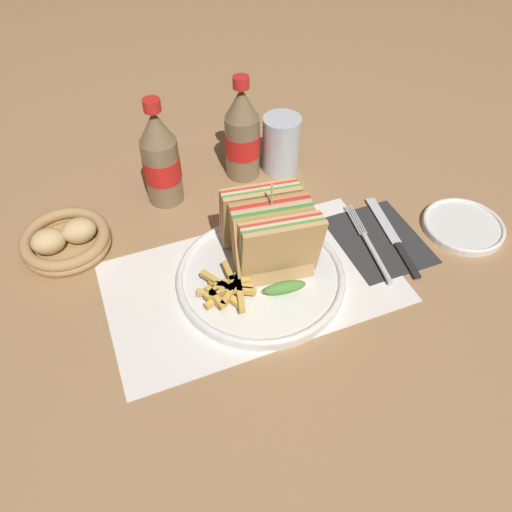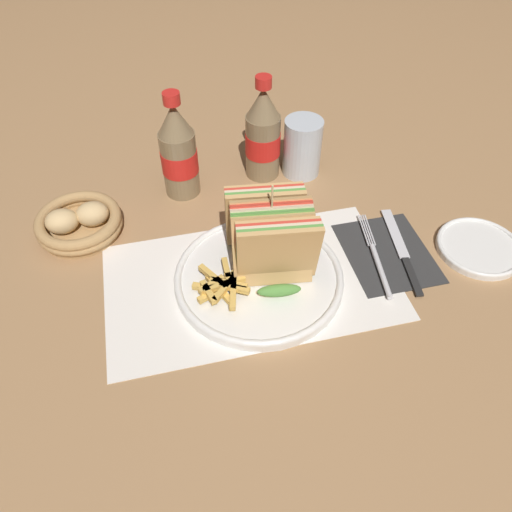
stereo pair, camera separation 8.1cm
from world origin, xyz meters
TOP-DOWN VIEW (x-y plane):
  - ground_plane at (0.00, 0.00)m, footprint 4.00×4.00m
  - placemat at (0.00, -0.01)m, footprint 0.47×0.27m
  - plate_main at (0.01, -0.01)m, footprint 0.28×0.28m
  - club_sandwich at (0.04, 0.01)m, footprint 0.14×0.18m
  - fries_pile at (-0.05, -0.03)m, footprint 0.11×0.10m
  - napkin at (0.24, -0.00)m, footprint 0.14×0.18m
  - fork at (0.22, -0.02)m, footprint 0.04×0.20m
  - knife at (0.27, -0.01)m, footprint 0.05×0.21m
  - coke_bottle_near at (-0.08, 0.26)m, footprint 0.07×0.07m
  - coke_bottle_far at (0.09, 0.28)m, footprint 0.07×0.07m
  - glass_near at (0.17, 0.26)m, footprint 0.08×0.08m
  - bread_basket at (-0.27, 0.18)m, footprint 0.15×0.15m
  - side_saucer at (0.40, -0.03)m, footprint 0.15×0.15m

SIDE VIEW (x-z plane):
  - ground_plane at x=0.00m, z-range 0.00..0.00m
  - placemat at x=0.00m, z-range 0.00..0.00m
  - napkin at x=0.24m, z-range 0.00..0.00m
  - knife at x=0.27m, z-range 0.00..0.01m
  - side_saucer at x=0.40m, z-range 0.00..0.01m
  - fork at x=0.22m, z-range 0.00..0.01m
  - plate_main at x=0.01m, z-range 0.00..0.02m
  - bread_basket at x=-0.27m, z-range -0.01..0.05m
  - fries_pile at x=-0.05m, z-range 0.02..0.04m
  - glass_near at x=0.17m, z-range 0.00..0.12m
  - club_sandwich at x=0.04m, z-range 0.00..0.16m
  - coke_bottle_near at x=-0.08m, z-range -0.01..0.19m
  - coke_bottle_far at x=0.09m, z-range -0.01..0.19m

